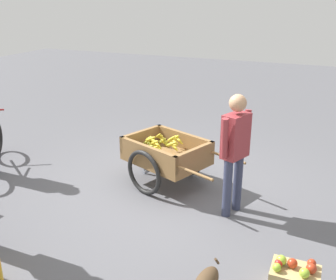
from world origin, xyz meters
TOP-DOWN VIEW (x-y plane):
  - ground_plane at (0.00, 0.00)m, footprint 24.00×24.00m
  - fruit_cart at (0.17, -0.29)m, footprint 1.81×1.30m
  - vendor_person at (-0.91, 0.13)m, footprint 0.31×0.55m
  - apple_crate at (-1.80, 1.26)m, footprint 0.44×0.32m

SIDE VIEW (x-z plane):
  - ground_plane at x=0.00m, z-range 0.00..0.00m
  - apple_crate at x=-1.80m, z-range -0.03..0.29m
  - fruit_cart at x=0.17m, z-range 0.08..0.80m
  - vendor_person at x=-0.91m, z-range 0.14..1.67m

